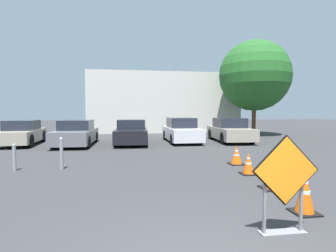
% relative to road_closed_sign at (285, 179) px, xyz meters
% --- Properties ---
extents(ground_plane, '(96.00, 96.00, 0.00)m').
position_rel_road_closed_sign_xyz_m(ground_plane, '(-1.51, 8.92, -0.85)').
color(ground_plane, '#333335').
extents(road_closed_sign, '(1.08, 0.20, 1.53)m').
position_rel_road_closed_sign_xyz_m(road_closed_sign, '(0.00, 0.00, 0.00)').
color(road_closed_sign, black).
rests_on(road_closed_sign, ground_plane).
extents(traffic_cone_nearest, '(0.45, 0.45, 0.80)m').
position_rel_road_closed_sign_xyz_m(traffic_cone_nearest, '(0.86, 0.71, -0.46)').
color(traffic_cone_nearest, black).
rests_on(traffic_cone_nearest, ground_plane).
extents(traffic_cone_second, '(0.49, 0.49, 0.65)m').
position_rel_road_closed_sign_xyz_m(traffic_cone_second, '(1.07, 2.22, -0.54)').
color(traffic_cone_second, black).
rests_on(traffic_cone_second, ground_plane).
extents(traffic_cone_third, '(0.45, 0.45, 0.66)m').
position_rel_road_closed_sign_xyz_m(traffic_cone_third, '(1.20, 3.72, -0.53)').
color(traffic_cone_third, black).
rests_on(traffic_cone_third, ground_plane).
extents(traffic_cone_fourth, '(0.53, 0.53, 0.66)m').
position_rel_road_closed_sign_xyz_m(traffic_cone_fourth, '(1.45, 5.18, -0.53)').
color(traffic_cone_fourth, black).
rests_on(traffic_cone_fourth, ground_plane).
extents(parked_car_nearest, '(1.99, 4.27, 1.39)m').
position_rel_road_closed_sign_xyz_m(parked_car_nearest, '(-8.34, 12.23, -0.20)').
color(parked_car_nearest, '#A39984').
rests_on(parked_car_nearest, ground_plane).
extents(parked_car_second, '(1.97, 4.47, 1.41)m').
position_rel_road_closed_sign_xyz_m(parked_car_second, '(-5.27, 11.64, -0.20)').
color(parked_car_second, slate).
rests_on(parked_car_second, ground_plane).
extents(parked_car_third, '(1.96, 4.48, 1.42)m').
position_rel_road_closed_sign_xyz_m(parked_car_third, '(-2.19, 11.87, -0.19)').
color(parked_car_third, black).
rests_on(parked_car_third, ground_plane).
extents(parked_car_fourth, '(1.87, 4.38, 1.50)m').
position_rel_road_closed_sign_xyz_m(parked_car_fourth, '(0.88, 12.30, -0.16)').
color(parked_car_fourth, silver).
rests_on(parked_car_fourth, ground_plane).
extents(parked_car_fifth, '(2.11, 4.57, 1.48)m').
position_rel_road_closed_sign_xyz_m(parked_car_fifth, '(3.96, 12.11, -0.16)').
color(parked_car_fifth, '#A39984').
rests_on(parked_car_fifth, ground_plane).
extents(bollard_nearest, '(0.12, 0.12, 1.05)m').
position_rel_road_closed_sign_xyz_m(bollard_nearest, '(-4.51, 5.24, -0.30)').
color(bollard_nearest, gray).
rests_on(bollard_nearest, ground_plane).
extents(bollard_second, '(0.12, 0.12, 0.87)m').
position_rel_road_closed_sign_xyz_m(bollard_second, '(-5.94, 5.24, -0.39)').
color(bollard_second, gray).
rests_on(bollard_second, ground_plane).
extents(building_facade_backdrop, '(13.60, 5.00, 5.39)m').
position_rel_road_closed_sign_xyz_m(building_facade_backdrop, '(0.91, 21.39, 1.84)').
color(building_facade_backdrop, beige).
rests_on(building_facade_backdrop, ground_plane).
extents(street_tree_behind_lot, '(5.58, 5.58, 7.53)m').
position_rel_road_closed_sign_xyz_m(street_tree_behind_lot, '(7.57, 16.12, 3.88)').
color(street_tree_behind_lot, '#513823').
rests_on(street_tree_behind_lot, ground_plane).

